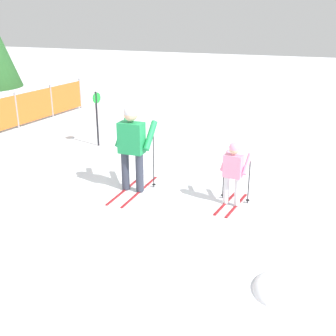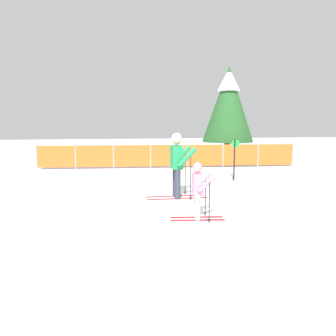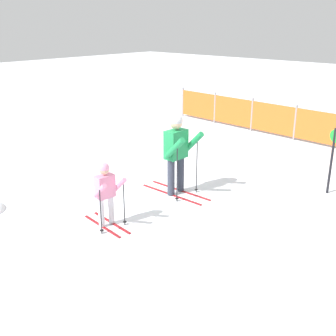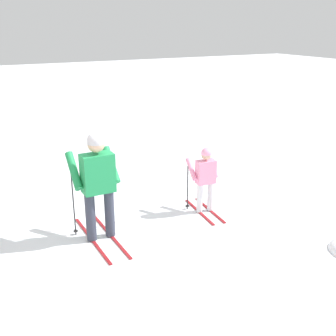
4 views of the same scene
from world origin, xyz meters
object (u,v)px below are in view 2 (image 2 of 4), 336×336
Objects in this scene: skier_adult at (177,159)px; skier_child at (198,186)px; trail_marker at (235,155)px; safety_fence at (169,155)px; conifer_far at (228,103)px.

skier_child is at bearing -88.67° from skier_adult.
skier_child is at bearing -119.25° from trail_marker.
trail_marker is (2.31, 4.13, 0.19)m from skier_child.
skier_adult is 1.44× the size of skier_child.
conifer_far is at bearing 29.94° from safety_fence.
safety_fence is 7.82× the size of trail_marker.
skier_child is 10.37m from conifer_far.
skier_adult is 8.59m from conifer_far.
skier_child is 0.25× the size of conifer_far.
skier_child is 4.74m from trail_marker.
skier_child is 0.11× the size of safety_fence.
skier_adult is at bearing 98.05° from skier_child.
skier_adult is 0.15× the size of safety_fence.
safety_fence is (0.68, 5.53, -0.47)m from skier_adult.
conifer_far is 5.82m from trail_marker.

